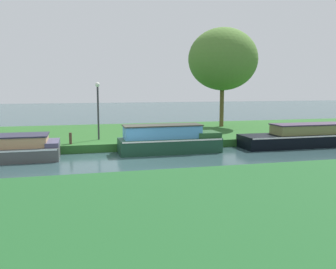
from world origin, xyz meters
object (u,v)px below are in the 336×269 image
willow_tree_left (223,59)px  lamp_post (98,104)px  slate_narrowboat (5,149)px  black_cruiser (304,137)px  forest_barge (169,140)px  mooring_post_near (71,138)px  mooring_post_far (181,132)px

willow_tree_left → lamp_post: bearing=-153.6°
slate_narrowboat → willow_tree_left: 15.76m
black_cruiser → lamp_post: bearing=166.7°
slate_narrowboat → forest_barge: bearing=0.0°
willow_tree_left → lamp_post: willow_tree_left is taller
forest_barge → black_cruiser: size_ratio=0.74×
slate_narrowboat → mooring_post_near: (2.80, 1.33, 0.20)m
slate_narrowboat → willow_tree_left: (13.29, 7.05, 4.68)m
black_cruiser → mooring_post_near: black_cruiser is taller
willow_tree_left → lamp_post: (-9.03, -4.48, -2.84)m
slate_narrowboat → lamp_post: (4.26, 2.57, 1.83)m
forest_barge → slate_narrowboat: bearing=-180.0°
willow_tree_left → mooring_post_near: 12.76m
forest_barge → black_cruiser: 7.63m
forest_barge → mooring_post_far: (1.01, 1.33, 0.20)m
forest_barge → lamp_post: lamp_post is taller
slate_narrowboat → mooring_post_near: 3.11m
forest_barge → willow_tree_left: size_ratio=0.72×
forest_barge → mooring_post_near: (-4.72, 1.33, 0.07)m
lamp_post → mooring_post_near: bearing=-139.8°
willow_tree_left → mooring_post_far: bearing=-129.8°
slate_narrowboat → mooring_post_far: size_ratio=5.78×
slate_narrowboat → mooring_post_near: bearing=25.5°
mooring_post_near → slate_narrowboat: bearing=-154.5°
black_cruiser → willow_tree_left: 8.64m
lamp_post → mooring_post_far: lamp_post is taller
forest_barge → slate_narrowboat: size_ratio=1.04×
forest_barge → mooring_post_far: bearing=52.8°
forest_barge → lamp_post: 4.49m
forest_barge → slate_narrowboat: 7.52m
forest_barge → mooring_post_near: size_ratio=8.74×
black_cruiser → mooring_post_near: (-12.35, 1.33, 0.16)m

